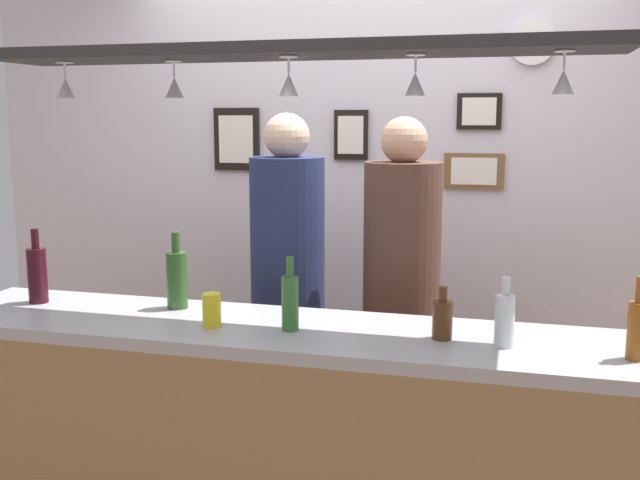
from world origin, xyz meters
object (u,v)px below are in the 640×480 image
object	(u,v)px
bottle_beer_brown_stubby	(442,318)
wall_clock	(533,42)
person_right_brown_shirt	(402,274)
drink_can	(212,310)
picture_frame_crest	(351,135)
bottle_wine_dark_red	(37,274)
picture_frame_caricature	(237,139)
picture_frame_upper_small	(479,111)
picture_frame_lower_pair	(474,171)
bottle_beer_amber_tall	(637,328)
bottle_soda_clear	(505,319)
person_left_navy_shirt	(288,265)
bottle_beer_green_import	(290,301)
bottle_champagne_green	(177,278)

from	to	relation	value
bottle_beer_brown_stubby	wall_clock	distance (m)	1.76
person_right_brown_shirt	wall_clock	world-z (taller)	wall_clock
bottle_beer_brown_stubby	wall_clock	size ratio (longest dim) A/B	0.82
drink_can	picture_frame_crest	size ratio (longest dim) A/B	0.47
bottle_wine_dark_red	picture_frame_caricature	bearing A→B (deg)	75.82
bottle_wine_dark_red	picture_frame_caricature	size ratio (longest dim) A/B	0.88
picture_frame_upper_small	picture_frame_lower_pair	bearing A→B (deg)	180.00
bottle_beer_amber_tall	wall_clock	bearing A→B (deg)	102.71
drink_can	person_right_brown_shirt	bearing A→B (deg)	56.08
picture_frame_caricature	picture_frame_crest	bearing A→B (deg)	0.00
person_right_brown_shirt	wall_clock	distance (m)	1.33
bottle_beer_amber_tall	picture_frame_upper_small	distance (m)	1.71
person_right_brown_shirt	bottle_wine_dark_red	size ratio (longest dim) A/B	5.78
bottle_soda_clear	drink_can	xyz separation A→B (m)	(-1.01, -0.04, -0.03)
bottle_beer_brown_stubby	picture_frame_upper_small	distance (m)	1.57
picture_frame_upper_small	bottle_soda_clear	bearing A→B (deg)	-82.93
picture_frame_upper_small	bottle_beer_brown_stubby	bearing A→B (deg)	-90.93
bottle_beer_brown_stubby	picture_frame_crest	bearing A→B (deg)	114.24
drink_can	picture_frame_crest	distance (m)	1.60
person_right_brown_shirt	picture_frame_caricature	bearing A→B (deg)	147.24
bottle_soda_clear	person_right_brown_shirt	bearing A→B (deg)	120.16
bottle_beer_amber_tall	drink_can	world-z (taller)	bottle_beer_amber_tall
person_left_navy_shirt	drink_can	bearing A→B (deg)	-91.64
person_left_navy_shirt	bottle_wine_dark_red	world-z (taller)	person_left_navy_shirt
person_right_brown_shirt	picture_frame_upper_small	distance (m)	1.01
person_right_brown_shirt	wall_clock	xyz separation A→B (m)	(0.52, 0.65, 1.04)
picture_frame_lower_pair	picture_frame_caricature	bearing A→B (deg)	180.00
bottle_beer_green_import	bottle_champagne_green	world-z (taller)	bottle_champagne_green
bottle_beer_amber_tall	bottle_beer_green_import	xyz separation A→B (m)	(-1.12, 0.03, 0.00)
person_right_brown_shirt	bottle_champagne_green	distance (m)	1.00
person_left_navy_shirt	bottle_beer_brown_stubby	world-z (taller)	person_left_navy_shirt
bottle_wine_dark_red	drink_can	distance (m)	0.83
bottle_beer_amber_tall	bottle_beer_brown_stubby	size ratio (longest dim) A/B	1.44
bottle_wine_dark_red	picture_frame_upper_small	size ratio (longest dim) A/B	1.36
bottle_beer_amber_tall	picture_frame_upper_small	xyz separation A→B (m)	(-0.57, 1.47, 0.66)
drink_can	picture_frame_caricature	size ratio (longest dim) A/B	0.36
bottle_champagne_green	picture_frame_lower_pair	xyz separation A→B (m)	(1.05, 1.27, 0.35)
person_right_brown_shirt	bottle_soda_clear	size ratio (longest dim) A/B	7.54
bottle_beer_brown_stubby	picture_frame_crest	xyz separation A→B (m)	(-0.63, 1.41, 0.57)
drink_can	picture_frame_upper_small	size ratio (longest dim) A/B	0.55
bottle_beer_brown_stubby	picture_frame_lower_pair	world-z (taller)	picture_frame_lower_pair
person_right_brown_shirt	picture_frame_lower_pair	size ratio (longest dim) A/B	5.78
picture_frame_upper_small	wall_clock	distance (m)	0.41
bottle_champagne_green	person_right_brown_shirt	bearing A→B (deg)	37.74
picture_frame_crest	picture_frame_lower_pair	xyz separation A→B (m)	(0.64, 0.00, -0.18)
picture_frame_upper_small	wall_clock	size ratio (longest dim) A/B	1.00
picture_frame_lower_pair	person_left_navy_shirt	bearing A→B (deg)	-140.02
bottle_beer_green_import	picture_frame_lower_pair	world-z (taller)	picture_frame_lower_pair
picture_frame_caricature	wall_clock	xyz separation A→B (m)	(1.54, -0.01, 0.48)
picture_frame_crest	wall_clock	xyz separation A→B (m)	(0.90, -0.01, 0.45)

